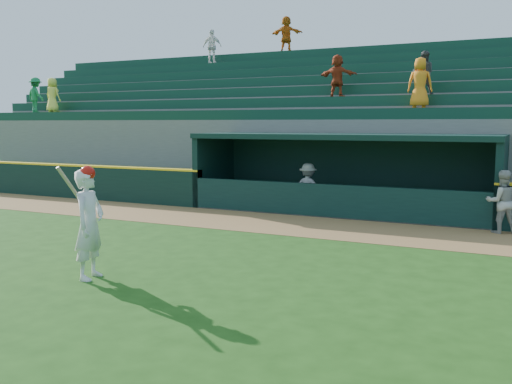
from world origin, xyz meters
TOP-DOWN VIEW (x-y plane):
  - ground at (0.00, 0.00)m, footprint 120.00×120.00m
  - warning_track at (0.00, 4.90)m, footprint 40.00×3.00m
  - field_wall_left at (-12.25, 6.55)m, footprint 15.50×0.30m
  - wall_stripe_left at (-12.25, 6.55)m, footprint 15.50×0.32m
  - dugout_player_front at (4.71, 6.17)m, footprint 0.93×0.82m
  - dugout_player_inside at (-0.93, 7.19)m, footprint 1.02×0.61m
  - dugout at (0.00, 8.00)m, footprint 9.40×2.80m
  - stands at (-0.02, 12.57)m, footprint 34.50×6.31m
  - batter_at_plate at (-1.69, -1.74)m, footprint 0.62×0.87m

SIDE VIEW (x-z plane):
  - ground at x=0.00m, z-range 0.00..0.00m
  - warning_track at x=0.00m, z-range 0.00..0.01m
  - field_wall_left at x=-12.25m, z-range 0.00..1.20m
  - dugout_player_inside at x=-0.93m, z-range 0.00..1.55m
  - dugout_player_front at x=4.71m, z-range 0.00..1.61m
  - batter_at_plate at x=-1.69m, z-range -0.01..2.05m
  - wall_stripe_left at x=-12.25m, z-range 1.20..1.26m
  - dugout at x=0.00m, z-range 0.13..2.59m
  - stands at x=-0.02m, z-range -1.36..6.15m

